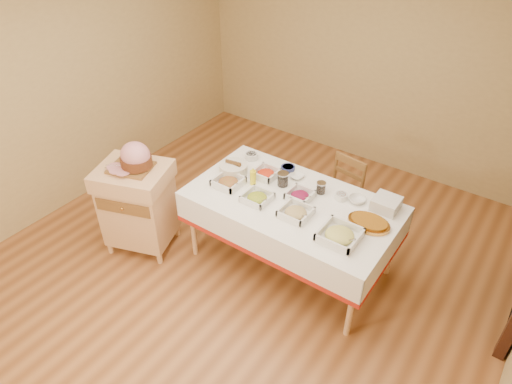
# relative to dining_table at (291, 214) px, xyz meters

# --- Properties ---
(room_shell) EXTENTS (5.00, 5.00, 5.00)m
(room_shell) POSITION_rel_dining_table_xyz_m (-0.30, -0.30, 0.70)
(room_shell) COLOR #955A2E
(room_shell) RESTS_ON ground
(dining_table) EXTENTS (1.82, 1.02, 0.76)m
(dining_table) POSITION_rel_dining_table_xyz_m (0.00, 0.00, 0.00)
(dining_table) COLOR #E1AF7B
(dining_table) RESTS_ON ground
(butcher_cart) EXTENTS (0.78, 0.71, 0.90)m
(butcher_cart) POSITION_rel_dining_table_xyz_m (-1.34, -0.60, -0.09)
(butcher_cart) COLOR #E1AF7B
(butcher_cart) RESTS_ON ground
(dining_chair) EXTENTS (0.43, 0.42, 0.84)m
(dining_chair) POSITION_rel_dining_table_xyz_m (0.15, 0.68, -0.16)
(dining_chair) COLOR brown
(dining_chair) RESTS_ON ground
(ham_on_board) EXTENTS (0.39, 0.38, 0.26)m
(ham_on_board) POSITION_rel_dining_table_xyz_m (-1.30, -0.57, 0.41)
(ham_on_board) COLOR brown
(ham_on_board) RESTS_ON butcher_cart
(serving_dish_a) EXTENTS (0.25, 0.24, 0.11)m
(serving_dish_a) POSITION_rel_dining_table_xyz_m (-0.59, -0.14, 0.20)
(serving_dish_a) COLOR silver
(serving_dish_a) RESTS_ON dining_table
(serving_dish_b) EXTENTS (0.23, 0.23, 0.09)m
(serving_dish_b) POSITION_rel_dining_table_xyz_m (-0.25, -0.18, 0.19)
(serving_dish_b) COLOR silver
(serving_dish_b) RESTS_ON dining_table
(serving_dish_c) EXTENTS (0.24, 0.24, 0.10)m
(serving_dish_c) POSITION_rel_dining_table_xyz_m (0.13, -0.16, 0.19)
(serving_dish_c) COLOR silver
(serving_dish_c) RESTS_ON dining_table
(serving_dish_d) EXTENTS (0.30, 0.30, 0.11)m
(serving_dish_d) POSITION_rel_dining_table_xyz_m (0.56, -0.21, 0.20)
(serving_dish_d) COLOR silver
(serving_dish_d) RESTS_ON dining_table
(serving_dish_e) EXTENTS (0.23, 0.22, 0.10)m
(serving_dish_e) POSITION_rel_dining_table_xyz_m (-0.39, 0.17, 0.19)
(serving_dish_e) COLOR silver
(serving_dish_e) RESTS_ON dining_table
(serving_dish_f) EXTENTS (0.22, 0.21, 0.10)m
(serving_dish_f) POSITION_rel_dining_table_xyz_m (0.04, 0.06, 0.19)
(serving_dish_f) COLOR silver
(serving_dish_f) RESTS_ON dining_table
(small_bowl_left) EXTENTS (0.13, 0.13, 0.06)m
(small_bowl_left) POSITION_rel_dining_table_xyz_m (-0.69, 0.35, 0.19)
(small_bowl_left) COLOR silver
(small_bowl_left) RESTS_ON dining_table
(small_bowl_mid) EXTENTS (0.14, 0.14, 0.06)m
(small_bowl_mid) POSITION_rel_dining_table_xyz_m (-0.27, 0.36, 0.19)
(small_bowl_mid) COLOR navy
(small_bowl_mid) RESTS_ON dining_table
(small_bowl_right) EXTENTS (0.11, 0.11, 0.06)m
(small_bowl_right) POSITION_rel_dining_table_xyz_m (0.34, 0.26, 0.19)
(small_bowl_right) COLOR silver
(small_bowl_right) RESTS_ON dining_table
(bowl_white_imported) EXTENTS (0.14, 0.14, 0.03)m
(bowl_white_imported) POSITION_rel_dining_table_xyz_m (-0.15, 0.32, 0.18)
(bowl_white_imported) COLOR silver
(bowl_white_imported) RESTS_ON dining_table
(bowl_small_imported) EXTENTS (0.18, 0.18, 0.05)m
(bowl_small_imported) POSITION_rel_dining_table_xyz_m (0.47, 0.30, 0.18)
(bowl_small_imported) COLOR silver
(bowl_small_imported) RESTS_ON dining_table
(preserve_jar_left) EXTENTS (0.10, 0.10, 0.13)m
(preserve_jar_left) POSITION_rel_dining_table_xyz_m (-0.19, 0.14, 0.22)
(preserve_jar_left) COLOR silver
(preserve_jar_left) RESTS_ON dining_table
(preserve_jar_right) EXTENTS (0.09, 0.09, 0.11)m
(preserve_jar_right) POSITION_rel_dining_table_xyz_m (0.15, 0.24, 0.21)
(preserve_jar_right) COLOR silver
(preserve_jar_right) RESTS_ON dining_table
(mustard_bottle) EXTENTS (0.06, 0.06, 0.18)m
(mustard_bottle) POSITION_rel_dining_table_xyz_m (-0.42, 0.00, 0.24)
(mustard_bottle) COLOR yellow
(mustard_bottle) RESTS_ON dining_table
(bread_basket) EXTENTS (0.27, 0.27, 0.12)m
(bread_basket) POSITION_rel_dining_table_xyz_m (-0.68, 0.04, 0.21)
(bread_basket) COLOR silver
(bread_basket) RESTS_ON dining_table
(plate_stack) EXTENTS (0.21, 0.21, 0.10)m
(plate_stack) POSITION_rel_dining_table_xyz_m (0.71, 0.35, 0.21)
(plate_stack) COLOR silver
(plate_stack) RESTS_ON dining_table
(brass_platter) EXTENTS (0.35, 0.25, 0.05)m
(brass_platter) POSITION_rel_dining_table_xyz_m (0.68, 0.07, 0.18)
(brass_platter) COLOR #C28836
(brass_platter) RESTS_ON dining_table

